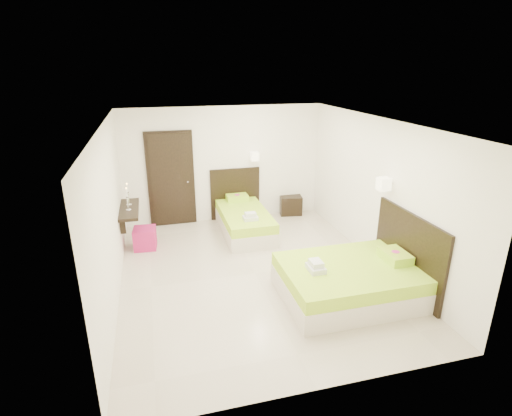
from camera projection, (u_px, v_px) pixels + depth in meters
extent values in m
plane|color=beige|center=(255.00, 273.00, 6.97)|extent=(5.50, 5.50, 0.00)
cube|color=beige|center=(245.00, 226.00, 8.60)|extent=(0.96, 1.92, 0.31)
cube|color=#9BD622|center=(244.00, 215.00, 8.52)|extent=(0.95, 1.90, 0.19)
cube|color=black|center=(235.00, 194.00, 9.30)|extent=(1.15, 0.05, 1.20)
cube|color=#B5E72A|center=(237.00, 198.00, 9.12)|extent=(0.48, 0.33, 0.13)
cylinder|color=#EA3795|center=(237.00, 195.00, 9.09)|extent=(0.12, 0.12, 0.00)
cube|color=silver|center=(250.00, 218.00, 7.99)|extent=(0.29, 0.21, 0.08)
cube|color=silver|center=(250.00, 214.00, 7.96)|extent=(0.22, 0.16, 0.08)
cube|color=#F9EECC|center=(254.00, 156.00, 8.96)|extent=(0.17, 0.17, 0.19)
cylinder|color=#2D2116|center=(254.00, 156.00, 9.03)|extent=(0.03, 0.16, 0.03)
cube|color=beige|center=(348.00, 287.00, 6.22)|extent=(2.06, 1.54, 0.33)
cube|color=#9BD622|center=(349.00, 272.00, 6.13)|extent=(2.04, 1.53, 0.21)
cube|color=black|center=(408.00, 252.00, 6.30)|extent=(0.05, 1.75, 1.29)
cube|color=#B5E72A|center=(395.00, 256.00, 6.26)|extent=(0.35, 0.51, 0.14)
cylinder|color=#EA3795|center=(396.00, 252.00, 6.23)|extent=(0.12, 0.12, 0.00)
cube|color=silver|center=(316.00, 268.00, 5.94)|extent=(0.23, 0.31, 0.08)
cube|color=silver|center=(316.00, 263.00, 5.92)|extent=(0.17, 0.23, 0.08)
cube|color=#F9EECC|center=(384.00, 184.00, 6.53)|extent=(0.19, 0.19, 0.21)
cylinder|color=#2D2116|center=(388.00, 184.00, 6.55)|extent=(0.16, 0.03, 0.03)
cube|color=black|center=(290.00, 204.00, 9.70)|extent=(0.58, 0.53, 0.45)
cube|color=#AF1759|center=(145.00, 238.00, 7.86)|extent=(0.46, 0.46, 0.42)
cube|color=black|center=(171.00, 179.00, 8.79)|extent=(1.02, 0.06, 2.14)
cube|color=black|center=(171.00, 180.00, 8.76)|extent=(0.88, 0.04, 2.06)
cylinder|color=silver|center=(187.00, 181.00, 8.83)|extent=(0.03, 0.10, 0.03)
cube|color=black|center=(129.00, 209.00, 7.65)|extent=(0.35, 1.20, 0.06)
cube|color=black|center=(123.00, 226.00, 7.26)|extent=(0.10, 0.04, 0.30)
cube|color=black|center=(125.00, 209.00, 8.08)|extent=(0.10, 0.04, 0.30)
cylinder|color=silver|center=(129.00, 210.00, 7.50)|extent=(0.10, 0.10, 0.02)
cylinder|color=silver|center=(128.00, 204.00, 7.45)|extent=(0.02, 0.02, 0.22)
cone|color=silver|center=(127.00, 197.00, 7.41)|extent=(0.07, 0.07, 0.04)
cylinder|color=white|center=(127.00, 193.00, 7.38)|extent=(0.02, 0.02, 0.15)
sphere|color=#FFB23F|center=(126.00, 188.00, 7.35)|extent=(0.02, 0.02, 0.02)
cylinder|color=silver|center=(129.00, 205.00, 7.77)|extent=(0.10, 0.10, 0.02)
cylinder|color=silver|center=(129.00, 199.00, 7.73)|extent=(0.02, 0.02, 0.22)
cone|color=silver|center=(128.00, 193.00, 7.68)|extent=(0.07, 0.07, 0.04)
cylinder|color=white|center=(127.00, 188.00, 7.65)|extent=(0.02, 0.02, 0.15)
sphere|color=#FFB23F|center=(127.00, 184.00, 7.62)|extent=(0.02, 0.02, 0.02)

